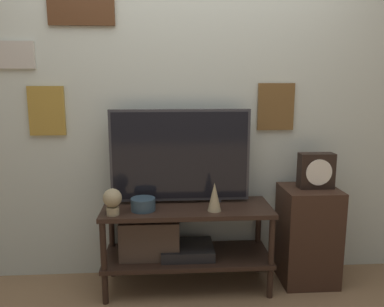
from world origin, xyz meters
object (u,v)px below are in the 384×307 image
object	(u,v)px
television	(180,156)
vase_slim_bronze	(214,197)
mantel_clock	(316,171)
vase_wide_bowl	(143,204)
decorative_bust	(112,200)

from	to	relation	value
television	vase_slim_bronze	distance (m)	0.37
vase_slim_bronze	mantel_clock	size ratio (longest dim) A/B	0.77
television	vase_wide_bowl	bearing A→B (deg)	-150.06
television	vase_slim_bronze	world-z (taller)	television
vase_wide_bowl	mantel_clock	bearing A→B (deg)	4.28
television	vase_slim_bronze	xyz separation A→B (m)	(0.22, -0.19, -0.24)
vase_slim_bronze	decorative_bust	xyz separation A→B (m)	(-0.66, -0.03, 0.00)
vase_wide_bowl	mantel_clock	xyz separation A→B (m)	(1.19, 0.09, 0.19)
television	vase_slim_bronze	bearing A→B (deg)	-40.74
vase_wide_bowl	decorative_bust	distance (m)	0.21
television	mantel_clock	bearing A→B (deg)	-3.39
vase_slim_bronze	decorative_bust	bearing A→B (deg)	-176.95
vase_wide_bowl	decorative_bust	size ratio (longest dim) A/B	0.95
vase_slim_bronze	decorative_bust	world-z (taller)	vase_slim_bronze
decorative_bust	mantel_clock	distance (m)	1.40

